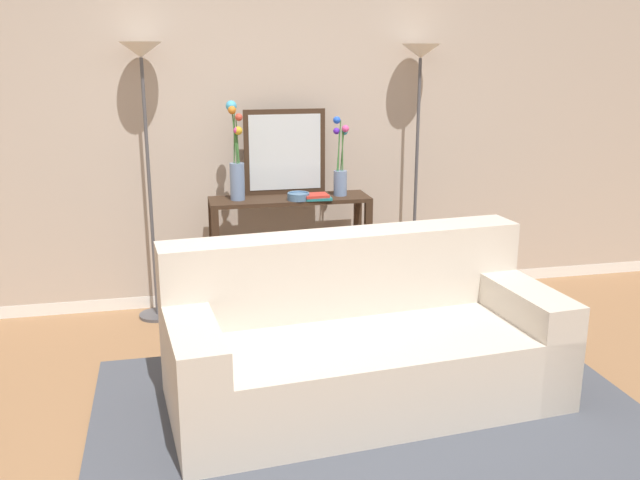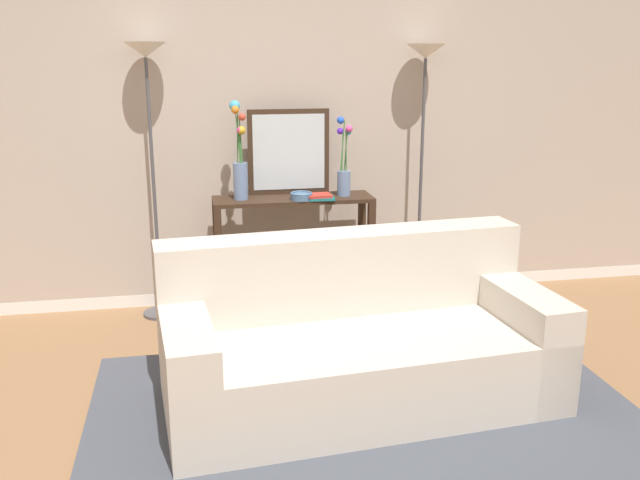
# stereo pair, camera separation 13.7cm
# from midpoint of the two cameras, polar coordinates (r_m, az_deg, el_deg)

# --- Properties ---
(ground_plane) EXTENTS (16.00, 16.00, 0.02)m
(ground_plane) POSITION_cam_midpoint_polar(r_m,az_deg,el_deg) (3.56, 0.05, -16.60)
(ground_plane) COLOR #936B47
(back_wall) EXTENTS (12.00, 0.15, 2.86)m
(back_wall) POSITION_cam_midpoint_polar(r_m,az_deg,el_deg) (5.22, -4.49, 10.40)
(back_wall) COLOR white
(back_wall) RESTS_ON ground
(area_rug) EXTENTS (2.89, 1.85, 0.01)m
(area_rug) POSITION_cam_midpoint_polar(r_m,az_deg,el_deg) (3.85, 4.70, -13.69)
(area_rug) COLOR #474C56
(area_rug) RESTS_ON ground
(couch) EXTENTS (2.15, 1.11, 0.88)m
(couch) POSITION_cam_midpoint_polar(r_m,az_deg,el_deg) (3.86, 4.08, -8.59)
(couch) COLOR beige
(couch) RESTS_ON ground
(console_table) EXTENTS (1.13, 0.33, 0.86)m
(console_table) POSITION_cam_midpoint_polar(r_m,az_deg,el_deg) (5.02, -1.40, 0.33)
(console_table) COLOR #382619
(console_table) RESTS_ON ground
(floor_lamp_left) EXTENTS (0.28, 0.28, 1.91)m
(floor_lamp_left) POSITION_cam_midpoint_polar(r_m,az_deg,el_deg) (4.92, -12.96, 10.63)
(floor_lamp_left) COLOR #4C4C51
(floor_lamp_left) RESTS_ON ground
(floor_lamp_right) EXTENTS (0.28, 0.28, 1.90)m
(floor_lamp_right) POSITION_cam_midpoint_polar(r_m,az_deg,el_deg) (5.22, 9.19, 10.98)
(floor_lamp_right) COLOR #4C4C51
(floor_lamp_right) RESTS_ON ground
(wall_mirror) EXTENTS (0.58, 0.02, 0.60)m
(wall_mirror) POSITION_cam_midpoint_polar(r_m,az_deg,el_deg) (5.04, -1.77, 7.16)
(wall_mirror) COLOR #382619
(wall_mirror) RESTS_ON console_table
(vase_tall_flowers) EXTENTS (0.11, 0.13, 0.68)m
(vase_tall_flowers) POSITION_cam_midpoint_polar(r_m,az_deg,el_deg) (4.87, -5.73, 6.26)
(vase_tall_flowers) COLOR #6B84AD
(vase_tall_flowers) RESTS_ON console_table
(vase_short_flowers) EXTENTS (0.10, 0.10, 0.56)m
(vase_short_flowers) POSITION_cam_midpoint_polar(r_m,az_deg,el_deg) (4.99, 2.75, 5.67)
(vase_short_flowers) COLOR #6B84AD
(vase_short_flowers) RESTS_ON console_table
(fruit_bowl) EXTENTS (0.15, 0.15, 0.05)m
(fruit_bowl) POSITION_cam_midpoint_polar(r_m,az_deg,el_deg) (4.87, -0.72, 3.59)
(fruit_bowl) COLOR #4C7093
(fruit_bowl) RESTS_ON console_table
(book_stack) EXTENTS (0.20, 0.16, 0.04)m
(book_stack) POSITION_cam_midpoint_polar(r_m,az_deg,el_deg) (4.89, 0.80, 3.53)
(book_stack) COLOR #1E7075
(book_stack) RESTS_ON console_table
(book_row_under_console) EXTENTS (0.29, 0.17, 0.13)m
(book_row_under_console) POSITION_cam_midpoint_polar(r_m,az_deg,el_deg) (5.14, -4.93, -5.41)
(book_row_under_console) COLOR #B77F33
(book_row_under_console) RESTS_ON ground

